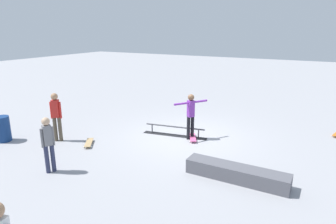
{
  "coord_description": "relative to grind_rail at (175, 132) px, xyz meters",
  "views": [
    {
      "loc": [
        -4.11,
        8.87,
        3.68
      ],
      "look_at": [
        0.43,
        0.53,
        1.0
      ],
      "focal_mm": 31.58,
      "sensor_mm": 36.0,
      "label": 1
    }
  ],
  "objects": [
    {
      "name": "skater_main",
      "position": [
        -0.62,
        0.02,
        0.77
      ],
      "size": [
        0.77,
        1.1,
        1.58
      ],
      "rotation": [
        0.0,
        0.0,
        0.98
      ],
      "color": "black",
      "rests_on": "ground_plane"
    },
    {
      "name": "skate_ledge",
      "position": [
        -2.84,
        2.12,
        0.03
      ],
      "size": [
        2.58,
        0.53,
        0.38
      ],
      "primitive_type": "cube",
      "rotation": [
        0.0,
        0.0,
        -0.01
      ],
      "color": "#595960",
      "rests_on": "ground_plane"
    },
    {
      "name": "skateboard_main",
      "position": [
        -0.73,
        0.05,
        -0.08
      ],
      "size": [
        0.54,
        0.8,
        0.09
      ],
      "rotation": [
        0.0,
        0.0,
        2.05
      ],
      "color": "#E05993",
      "rests_on": "ground_plane"
    },
    {
      "name": "ground_plane",
      "position": [
        -0.43,
        -0.03,
        -0.15
      ],
      "size": [
        60.0,
        60.0,
        0.0
      ],
      "primitive_type": "plane",
      "color": "#9E9EA3"
    },
    {
      "name": "bystander_grey_shirt",
      "position": [
        1.62,
        4.04,
        0.7
      ],
      "size": [
        0.25,
        0.34,
        1.52
      ],
      "rotation": [
        0.0,
        0.0,
        4.26
      ],
      "color": "#2D3351",
      "rests_on": "ground_plane"
    },
    {
      "name": "grind_rail",
      "position": [
        0.0,
        0.0,
        0.0
      ],
      "size": [
        2.33,
        0.62,
        0.36
      ],
      "rotation": [
        0.0,
        0.0,
        0.17
      ],
      "color": "black",
      "rests_on": "ground_plane"
    },
    {
      "name": "bystander_red_shirt",
      "position": [
        3.24,
        2.34,
        0.78
      ],
      "size": [
        0.36,
        0.27,
        1.66
      ],
      "rotation": [
        0.0,
        0.0,
        0.49
      ],
      "color": "brown",
      "rests_on": "ground_plane"
    },
    {
      "name": "trash_bin",
      "position": [
        4.86,
        3.24,
        0.28
      ],
      "size": [
        0.49,
        0.49,
        0.86
      ],
      "primitive_type": "cylinder",
      "color": "navy",
      "rests_on": "ground_plane"
    },
    {
      "name": "loose_skateboard_natural",
      "position": [
        2.08,
        2.12,
        -0.08
      ],
      "size": [
        0.62,
        0.77,
        0.09
      ],
      "rotation": [
        0.0,
        0.0,
        2.18
      ],
      "color": "tan",
      "rests_on": "ground_plane"
    }
  ]
}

